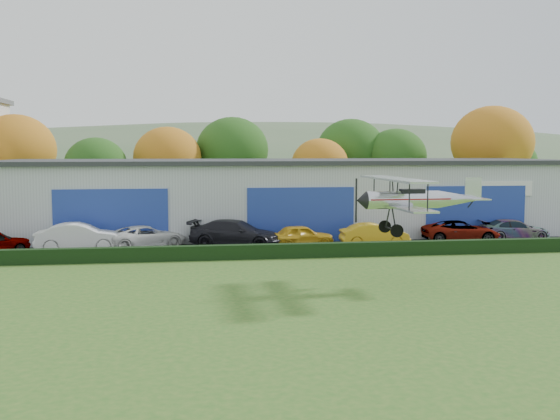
{
  "coord_description": "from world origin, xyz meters",
  "views": [
    {
      "loc": [
        -2.33,
        -18.87,
        6.03
      ],
      "look_at": [
        2.04,
        11.11,
        3.18
      ],
      "focal_mm": 41.25,
      "sensor_mm": 36.0,
      "label": 1
    }
  ],
  "objects": [
    {
      "name": "ground",
      "position": [
        0.0,
        0.0,
        0.0
      ],
      "size": [
        300.0,
        300.0,
        0.0
      ],
      "primitive_type": "plane",
      "color": "#2E621F",
      "rests_on": "ground"
    },
    {
      "name": "apron",
      "position": [
        3.0,
        21.0,
        0.03
      ],
      "size": [
        48.0,
        9.0,
        0.05
      ],
      "primitive_type": "cube",
      "color": "black",
      "rests_on": "ground"
    },
    {
      "name": "hedge",
      "position": [
        3.0,
        16.2,
        0.4
      ],
      "size": [
        46.0,
        0.6,
        0.8
      ],
      "primitive_type": "cube",
      "color": "black",
      "rests_on": "ground"
    },
    {
      "name": "hangar",
      "position": [
        5.0,
        27.98,
        2.66
      ],
      "size": [
        40.6,
        12.6,
        5.3
      ],
      "color": "#B2B7BC",
      "rests_on": "ground"
    },
    {
      "name": "tree_belt",
      "position": [
        0.85,
        40.62,
        5.61
      ],
      "size": [
        75.7,
        13.22,
        10.12
      ],
      "color": "#3D2614",
      "rests_on": "ground"
    },
    {
      "name": "distant_hills",
      "position": [
        -4.38,
        140.0,
        -13.05
      ],
      "size": [
        430.0,
        196.0,
        56.0
      ],
      "color": "#4C6642",
      "rests_on": "ground"
    },
    {
      "name": "car_1",
      "position": [
        -8.62,
        20.12,
        0.88
      ],
      "size": [
        5.06,
        1.85,
        1.66
      ],
      "primitive_type": "imported",
      "rotation": [
        0.0,
        0.0,
        1.59
      ],
      "color": "silver",
      "rests_on": "apron"
    },
    {
      "name": "car_2",
      "position": [
        -4.81,
        20.94,
        0.73
      ],
      "size": [
        5.36,
        3.96,
        1.35
      ],
      "primitive_type": "imported",
      "rotation": [
        0.0,
        0.0,
        1.97
      ],
      "color": "silver",
      "rests_on": "apron"
    },
    {
      "name": "car_3",
      "position": [
        0.64,
        20.32,
        0.88
      ],
      "size": [
        6.21,
        4.3,
        1.67
      ],
      "primitive_type": "imported",
      "rotation": [
        0.0,
        0.0,
        1.19
      ],
      "color": "black",
      "rests_on": "apron"
    },
    {
      "name": "car_4",
      "position": [
        4.73,
        20.08,
        0.72
      ],
      "size": [
        4.13,
        2.15,
        1.34
      ],
      "primitive_type": "imported",
      "rotation": [
        0.0,
        0.0,
        1.72
      ],
      "color": "gold",
      "rests_on": "apron"
    },
    {
      "name": "car_5",
      "position": [
        9.25,
        19.64,
        0.75
      ],
      "size": [
        4.3,
        1.6,
        1.4
      ],
      "primitive_type": "imported",
      "rotation": [
        0.0,
        0.0,
        1.54
      ],
      "color": "gold",
      "rests_on": "apron"
    },
    {
      "name": "car_6",
      "position": [
        15.32,
        20.51,
        0.74
      ],
      "size": [
        5.13,
        2.72,
        1.37
      ],
      "primitive_type": "imported",
      "rotation": [
        0.0,
        0.0,
        1.48
      ],
      "color": "gray",
      "rests_on": "apron"
    },
    {
      "name": "car_7",
      "position": [
        19.29,
        20.94,
        0.72
      ],
      "size": [
        4.77,
        2.3,
        1.34
      ],
      "primitive_type": "imported",
      "rotation": [
        0.0,
        0.0,
        1.48
      ],
      "color": "gray",
      "rests_on": "apron"
    },
    {
      "name": "biplane",
      "position": [
        7.58,
        8.25,
        3.91
      ],
      "size": [
        5.85,
        6.66,
        2.5
      ],
      "rotation": [
        0.0,
        0.0,
        0.03
      ],
      "color": "silver"
    }
  ]
}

